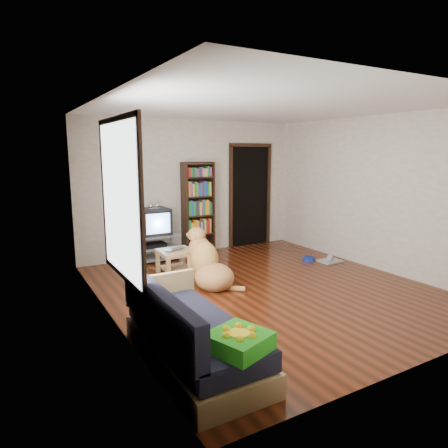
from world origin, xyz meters
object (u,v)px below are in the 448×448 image
grey_rag (330,261)px  dog (207,265)px  green_cushion (239,341)px  bookshelf (198,203)px  tv_stand (154,247)px  sofa (189,337)px  dog_bowl (309,259)px  laptop (177,250)px  coffee_table (176,257)px  crt_tv (153,221)px

grey_rag → dog: (-2.57, -0.06, 0.32)m
green_cushion → bookshelf: (1.80, 4.42, 0.51)m
tv_stand → dog: bearing=-83.4°
sofa → dog_bowl: bearing=32.6°
bookshelf → laptop: bearing=-130.7°
green_cushion → tv_stand: 4.42m
tv_stand → bookshelf: size_ratio=0.50×
tv_stand → sofa: bearing=-105.0°
dog_bowl → laptop: bearing=169.4°
green_cushion → dog: (1.05, 2.59, -0.16)m
green_cushion → bookshelf: bearing=48.9°
coffee_table → dog_bowl: bearing=-11.3°
grey_rag → crt_tv: (-2.78, 1.70, 0.73)m
green_cushion → tv_stand: green_cushion is taller
grey_rag → crt_tv: size_ratio=0.69×
crt_tv → sofa: 3.81m
laptop → coffee_table: bearing=70.9°
sofa → coffee_table: sofa is taller
crt_tv → bookshelf: (0.95, 0.07, 0.26)m
grey_rag → tv_stand: bearing=148.9°
green_cushion → grey_rag: bearing=17.3°
sofa → dog: (1.18, 1.89, 0.07)m
laptop → tv_stand: size_ratio=0.40×
laptop → green_cushion: bearing=-123.9°
laptop → coffee_table: (-0.00, 0.03, -0.13)m
tv_stand → bookshelf: (0.95, 0.09, 0.73)m
coffee_table → green_cushion: bearing=-104.7°
laptop → crt_tv: bearing=73.1°
laptop → sofa: 2.85m
coffee_table → crt_tv: bearing=92.2°
laptop → dog_bowl: bearing=-29.7°
grey_rag → dog: dog is taller
green_cushion → crt_tv: crt_tv is taller
coffee_table → grey_rag: bearing=-15.1°
crt_tv → dog: (0.20, -1.76, -0.41)m
green_cushion → grey_rag: green_cushion is taller
green_cushion → grey_rag: size_ratio=1.09×
dog_bowl → dog: 2.31m
dog_bowl → bookshelf: 2.36m
laptop → grey_rag: bearing=-33.5°
dog_bowl → crt_tv: crt_tv is taller
green_cushion → dog_bowl: size_ratio=1.98×
grey_rag → sofa: size_ratio=0.22×
bookshelf → dog: bookshelf is taller
crt_tv → sofa: (-0.97, -3.65, -0.48)m
dog_bowl → sofa: size_ratio=0.12×
dog_bowl → dog: dog is taller
crt_tv → coffee_table: crt_tv is taller
grey_rag → coffee_table: coffee_table is taller
dog_bowl → green_cushion: bearing=-138.9°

